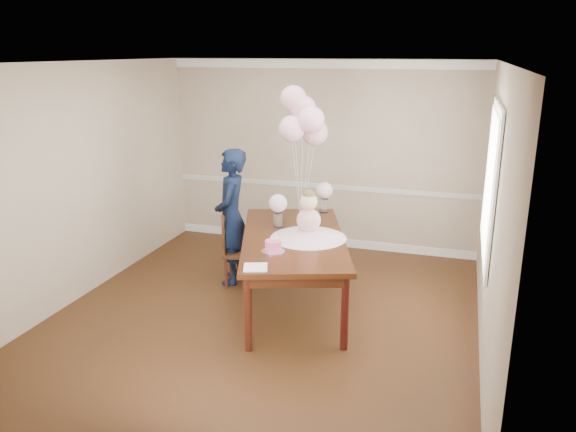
{
  "coord_description": "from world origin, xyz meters",
  "views": [
    {
      "loc": [
        1.92,
        -5.29,
        2.81
      ],
      "look_at": [
        0.15,
        0.39,
        1.05
      ],
      "focal_mm": 35.0,
      "sensor_mm": 36.0,
      "label": 1
    }
  ],
  "objects_px": {
    "birthday_cake": "(273,246)",
    "dining_chair_seat": "(241,252)",
    "dining_table_top": "(293,238)",
    "woman": "(231,217)"
  },
  "relations": [
    {
      "from": "birthday_cake",
      "to": "dining_chair_seat",
      "type": "distance_m",
      "value": 1.29
    },
    {
      "from": "dining_table_top",
      "to": "birthday_cake",
      "type": "height_order",
      "value": "birthday_cake"
    },
    {
      "from": "dining_chair_seat",
      "to": "woman",
      "type": "height_order",
      "value": "woman"
    },
    {
      "from": "dining_table_top",
      "to": "woman",
      "type": "height_order",
      "value": "woman"
    },
    {
      "from": "woman",
      "to": "birthday_cake",
      "type": "bearing_deg",
      "value": 27.93
    },
    {
      "from": "birthday_cake",
      "to": "woman",
      "type": "distance_m",
      "value": 1.33
    },
    {
      "from": "dining_chair_seat",
      "to": "birthday_cake",
      "type": "bearing_deg",
      "value": -64.79
    },
    {
      "from": "dining_table_top",
      "to": "dining_chair_seat",
      "type": "relative_size",
      "value": 5.47
    },
    {
      "from": "dining_table_top",
      "to": "dining_chair_seat",
      "type": "bearing_deg",
      "value": 134.95
    },
    {
      "from": "birthday_cake",
      "to": "woman",
      "type": "relative_size",
      "value": 0.1
    }
  ]
}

